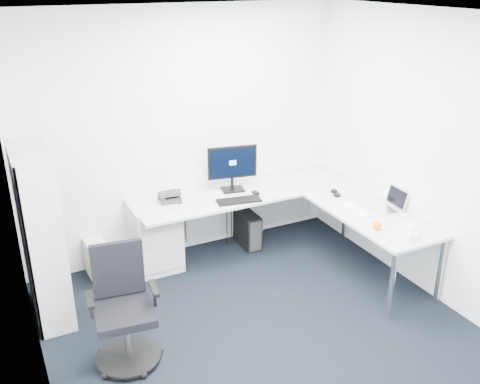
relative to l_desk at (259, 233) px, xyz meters
name	(u,v)px	position (x,y,z in m)	size (l,w,h in m)	color
ground	(279,352)	(-0.55, -1.40, -0.36)	(4.20, 4.20, 0.00)	black
ceiling	(291,18)	(-0.55, -1.40, 2.34)	(4.20, 4.20, 0.00)	white
wall_back	(184,135)	(-0.55, 0.70, 0.99)	(3.60, 0.02, 2.70)	white
wall_left	(31,259)	(-2.35, -1.40, 0.99)	(0.02, 4.20, 2.70)	white
wall_right	(458,170)	(1.25, -1.40, 0.99)	(0.02, 4.20, 2.70)	white
l_desk	(259,233)	(0.00, 0.00, 0.00)	(2.47, 1.39, 0.72)	#B6B8B9
drawer_pedestal	(154,234)	(-1.03, 0.48, 0.01)	(0.48, 0.60, 0.73)	#B6B8B9
bookshelf	(42,236)	(-2.17, 0.05, 0.44)	(0.31, 0.80, 1.60)	#B2B5B5
task_chair	(124,310)	(-1.72, -0.94, 0.14)	(0.56, 0.56, 0.99)	black
black_pc_tower	(247,229)	(0.08, 0.43, -0.16)	(0.18, 0.41, 0.40)	black
beige_pc_tower	(98,261)	(-1.64, 0.47, -0.16)	(0.19, 0.42, 0.40)	beige
power_strip	(251,232)	(0.26, 0.67, -0.34)	(0.34, 0.06, 0.04)	white
monitor	(233,168)	(-0.10, 0.44, 0.63)	(0.55, 0.18, 0.53)	black
black_keyboard	(239,201)	(-0.18, 0.13, 0.37)	(0.47, 0.17, 0.02)	black
mouse	(255,193)	(0.08, 0.23, 0.38)	(0.05, 0.09, 0.03)	black
desk_phone	(170,195)	(-0.83, 0.45, 0.44)	(0.21, 0.21, 0.15)	#28272A
laptop	(382,200)	(1.04, -0.71, 0.47)	(0.31, 0.30, 0.22)	silver
white_keyboard	(356,210)	(0.80, -0.60, 0.37)	(0.11, 0.40, 0.01)	white
headphones	(336,192)	(0.86, -0.16, 0.38)	(0.11, 0.17, 0.05)	black
orange_fruit	(377,225)	(0.70, -1.05, 0.40)	(0.08, 0.08, 0.08)	orange
tissue_box	(409,233)	(0.86, -1.30, 0.40)	(0.11, 0.22, 0.07)	white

